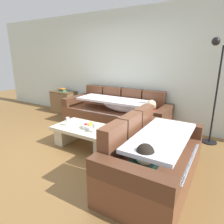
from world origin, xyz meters
The scene contains 12 objects.
ground_plane centered at (0.00, 0.00, 0.00)m, with size 14.00×14.00×0.00m, color brown.
back_wall centered at (0.00, 2.15, 1.35)m, with size 9.00×0.10×2.70m, color silver.
couch_along_wall centered at (0.15, 1.63, 0.33)m, with size 2.54×0.92×0.88m.
couch_near_window centered at (1.62, 0.04, 0.33)m, with size 0.92×1.77×0.88m.
coffee_table centered at (0.19, 0.39, 0.24)m, with size 1.20×0.68×0.38m.
fruit_bowl centered at (0.28, 0.39, 0.42)m, with size 0.28×0.28×0.10m.
wine_glass_near_left centered at (-0.14, 0.28, 0.50)m, with size 0.07×0.07×0.17m.
wine_glass_near_right centered at (0.49, 0.25, 0.50)m, with size 0.07×0.07×0.17m.
open_magazine centered at (0.40, 0.37, 0.39)m, with size 0.28×0.21×0.01m, color white.
side_cabinet centered at (-1.80, 1.85, 0.32)m, with size 0.72×0.44×0.64m.
book_stack_on_cabinet centered at (-1.80, 1.85, 0.68)m, with size 0.18×0.21×0.09m.
floor_lamp centered at (2.11, 1.72, 1.12)m, with size 0.33×0.31×1.95m.
Camera 1 is at (2.35, -2.25, 1.65)m, focal length 31.32 mm.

